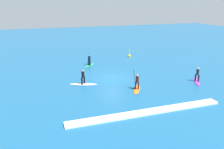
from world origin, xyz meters
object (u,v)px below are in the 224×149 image
at_px(surfer_on_orange_board, 137,85).
at_px(marker_buoy, 129,56).
at_px(surfer_on_green_board, 89,62).
at_px(surfer_on_purple_board, 197,78).
at_px(surfer_on_white_board, 83,81).

height_order(surfer_on_orange_board, marker_buoy, surfer_on_orange_board).
height_order(surfer_on_green_board, marker_buoy, surfer_on_green_board).
distance_m(surfer_on_purple_board, surfer_on_orange_board, 7.87).
height_order(surfer_on_white_board, surfer_on_purple_board, surfer_on_white_board).
xyz_separation_m(surfer_on_orange_board, marker_buoy, (5.12, 14.49, -0.30)).
relative_size(surfer_on_white_board, surfer_on_orange_board, 1.11).
bearing_deg(marker_buoy, surfer_on_white_board, -132.86).
xyz_separation_m(surfer_on_white_board, surfer_on_purple_board, (13.13, -3.24, 0.05)).
xyz_separation_m(surfer_on_white_board, surfer_on_orange_board, (5.26, -3.30, 0.06)).
relative_size(surfer_on_purple_board, marker_buoy, 2.22).
xyz_separation_m(surfer_on_purple_board, surfer_on_green_board, (-10.62, 10.99, 0.02)).
distance_m(surfer_on_green_board, marker_buoy, 8.60).
bearing_deg(surfer_on_white_board, surfer_on_green_board, 91.73).
relative_size(surfer_on_green_board, surfer_on_orange_board, 0.82).
xyz_separation_m(surfer_on_purple_board, marker_buoy, (-2.75, 14.43, -0.29)).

